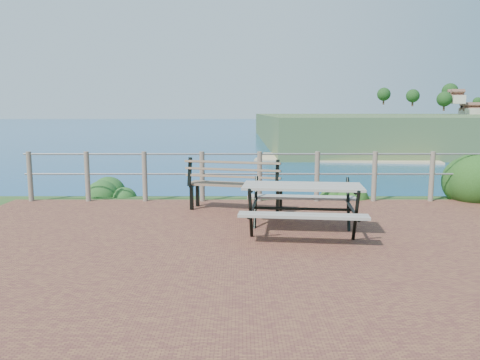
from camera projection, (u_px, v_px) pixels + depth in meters
name	position (u px, v px, depth m)	size (l,w,h in m)	color
ground	(270.00, 251.00, 6.11)	(10.00, 7.00, 0.12)	brown
ocean	(241.00, 115.00, 203.95)	(1200.00, 1200.00, 0.00)	#155B82
safety_railing	(260.00, 174.00, 9.34)	(9.40, 0.10, 1.00)	#6B5B4C
picnic_table	(302.00, 204.00, 6.86)	(1.79, 1.49, 0.73)	gray
park_bench	(236.00, 176.00, 8.47)	(1.78, 0.85, 0.97)	brown
shrub_lip_west	(114.00, 195.00, 10.19)	(0.80, 0.80, 0.56)	#22501E
shrub_lip_east	(341.00, 197.00, 9.95)	(0.72, 0.72, 0.44)	#1E3E13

